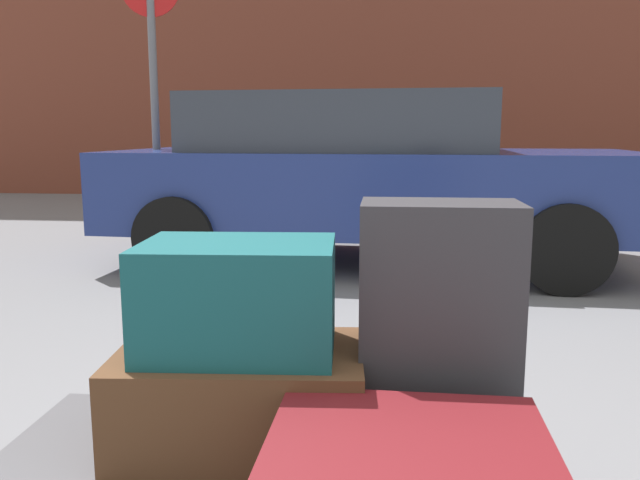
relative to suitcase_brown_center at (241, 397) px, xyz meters
name	(u,v)px	position (x,y,z in m)	size (l,w,h in m)	color
suitcase_brown_center	(241,397)	(0.00, 0.00, 0.00)	(0.61, 0.39, 0.25)	#51331E
suitcase_charcoal_stacked_top	(438,326)	(0.49, 0.05, 0.18)	(0.38, 0.22, 0.62)	#2D2D33
duffel_bag_teal_topmost_pile	(238,297)	(0.00, 0.00, 0.26)	(0.47, 0.32, 0.27)	#144C51
parked_car	(365,174)	(0.18, 3.98, 0.30)	(4.41, 2.14, 1.42)	navy
bollard_kerb_near	(544,191)	(2.52, 7.52, -0.15)	(0.22, 0.22, 0.63)	#72665B
no_parking_sign	(154,77)	(-1.69, 4.16, 1.13)	(0.49, 0.14, 2.60)	slate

